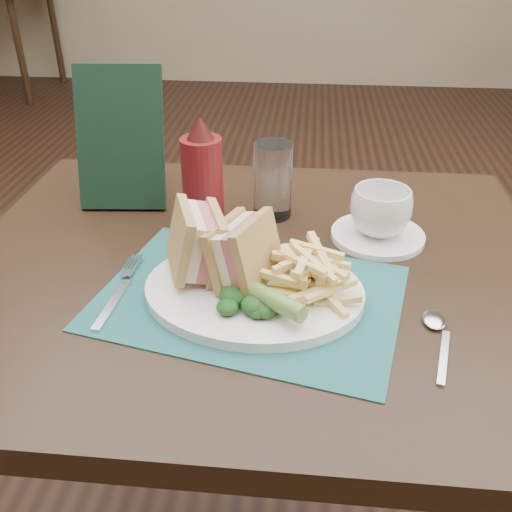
{
  "coord_description": "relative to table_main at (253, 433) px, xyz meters",
  "views": [
    {
      "loc": [
        0.08,
        -1.23,
        1.2
      ],
      "look_at": [
        0.01,
        -0.56,
        0.8
      ],
      "focal_mm": 40.0,
      "sensor_mm": 36.0,
      "label": 1
    }
  ],
  "objects": [
    {
      "name": "floor",
      "position": [
        0.0,
        0.5,
        -0.38
      ],
      "size": [
        7.0,
        7.0,
        0.0
      ],
      "primitive_type": "plane",
      "color": "black",
      "rests_on": "ground"
    },
    {
      "name": "wall_back",
      "position": [
        0.0,
        4.0,
        -0.38
      ],
      "size": [
        6.0,
        0.0,
        6.0
      ],
      "primitive_type": "plane",
      "rotation": [
        1.57,
        0.0,
        0.0
      ],
      "color": "tan",
      "rests_on": "ground"
    },
    {
      "name": "table_main",
      "position": [
        0.0,
        0.0,
        0.0
      ],
      "size": [
        0.9,
        0.75,
        0.75
      ],
      "primitive_type": null,
      "color": "black",
      "rests_on": "ground"
    },
    {
      "name": "placemat",
      "position": [
        0.01,
        -0.09,
        0.38
      ],
      "size": [
        0.45,
        0.37,
        0.0
      ],
      "primitive_type": "cube",
      "rotation": [
        0.0,
        0.0,
        -0.22
      ],
      "color": "#1A5455",
      "rests_on": "table_main"
    },
    {
      "name": "plate",
      "position": [
        0.01,
        -0.09,
        0.38
      ],
      "size": [
        0.32,
        0.26,
        0.01
      ],
      "primitive_type": null,
      "rotation": [
        0.0,
        0.0,
        -0.08
      ],
      "color": "white",
      "rests_on": "placemat"
    },
    {
      "name": "sandwich_half_a",
      "position": [
        -0.09,
        -0.07,
        0.44
      ],
      "size": [
        0.11,
        0.12,
        0.1
      ],
      "primitive_type": null,
      "rotation": [
        0.0,
        0.24,
        0.34
      ],
      "color": "tan",
      "rests_on": "plate"
    },
    {
      "name": "sandwich_half_b",
      "position": [
        -0.02,
        -0.08,
        0.44
      ],
      "size": [
        0.11,
        0.12,
        0.1
      ],
      "primitive_type": null,
      "rotation": [
        0.0,
        -0.24,
        -0.39
      ],
      "color": "tan",
      "rests_on": "plate"
    },
    {
      "name": "kale_garnish",
      "position": [
        0.02,
        -0.14,
        0.41
      ],
      "size": [
        0.11,
        0.08,
        0.03
      ],
      "primitive_type": null,
      "color": "#143715",
      "rests_on": "plate"
    },
    {
      "name": "pickle_spear",
      "position": [
        0.03,
        -0.14,
        0.41
      ],
      "size": [
        0.11,
        0.09,
        0.03
      ],
      "primitive_type": "cylinder",
      "rotation": [
        1.54,
        0.0,
        0.91
      ],
      "color": "#4F722B",
      "rests_on": "plate"
    },
    {
      "name": "fries_pile",
      "position": [
        0.08,
        -0.08,
        0.42
      ],
      "size": [
        0.18,
        0.2,
        0.06
      ],
      "primitive_type": null,
      "color": "#F8D57C",
      "rests_on": "plate"
    },
    {
      "name": "fork",
      "position": [
        -0.17,
        -0.1,
        0.38
      ],
      "size": [
        0.05,
        0.17,
        0.01
      ],
      "primitive_type": null,
      "rotation": [
        0.0,
        0.0,
        -0.07
      ],
      "color": "silver",
      "rests_on": "placemat"
    },
    {
      "name": "spoon",
      "position": [
        0.25,
        -0.17,
        0.38
      ],
      "size": [
        0.07,
        0.15,
        0.01
      ],
      "primitive_type": null,
      "rotation": [
        0.0,
        0.0,
        -0.24
      ],
      "color": "silver",
      "rests_on": "table_main"
    },
    {
      "name": "saucer",
      "position": [
        0.19,
        0.09,
        0.38
      ],
      "size": [
        0.18,
        0.18,
        0.01
      ],
      "primitive_type": "cylinder",
      "rotation": [
        0.0,
        0.0,
        0.25
      ],
      "color": "white",
      "rests_on": "table_main"
    },
    {
      "name": "coffee_cup",
      "position": [
        0.19,
        0.09,
        0.42
      ],
      "size": [
        0.13,
        0.13,
        0.08
      ],
      "primitive_type": "imported",
      "rotation": [
        0.0,
        0.0,
        0.44
      ],
      "color": "white",
      "rests_on": "saucer"
    },
    {
      "name": "drinking_glass",
      "position": [
        0.02,
        0.16,
        0.44
      ],
      "size": [
        0.08,
        0.08,
        0.13
      ],
      "primitive_type": "cylinder",
      "rotation": [
        0.0,
        0.0,
        -0.29
      ],
      "color": "silver",
      "rests_on": "table_main"
    },
    {
      "name": "ketchup_bottle",
      "position": [
        -0.09,
        0.11,
        0.47
      ],
      "size": [
        0.08,
        0.08,
        0.19
      ],
      "primitive_type": null,
      "rotation": [
        0.0,
        0.0,
        0.15
      ],
      "color": "#590F12",
      "rests_on": "table_main"
    },
    {
      "name": "check_presenter",
      "position": [
        -0.25,
        0.19,
        0.49
      ],
      "size": [
        0.16,
        0.1,
        0.24
      ],
      "primitive_type": "cube",
      "rotation": [
        -0.31,
        0.0,
        0.09
      ],
      "color": "black",
      "rests_on": "table_main"
    }
  ]
}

